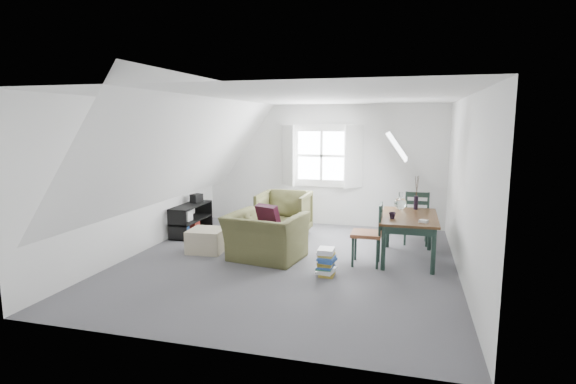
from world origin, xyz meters
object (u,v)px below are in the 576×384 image
(armchair_far, at_px, (284,236))
(dining_chair_far, at_px, (416,216))
(dining_chair_near, at_px, (369,233))
(armchair_near, at_px, (266,259))
(ottoman, at_px, (207,240))
(media_shelf, at_px, (190,221))
(magazine_stack, at_px, (326,262))
(dining_table, at_px, (409,221))

(armchair_far, xyz_separation_m, dining_chair_far, (2.40, 0.07, 0.50))
(armchair_far, bearing_deg, dining_chair_near, -37.17)
(armchair_near, xyz_separation_m, ottoman, (-1.08, 0.16, 0.19))
(armchair_far, height_order, media_shelf, media_shelf)
(armchair_far, relative_size, magazine_stack, 2.43)
(armchair_far, relative_size, media_shelf, 0.83)
(dining_chair_far, height_order, magazine_stack, dining_chair_far)
(armchair_far, bearing_deg, armchair_near, -84.82)
(magazine_stack, bearing_deg, ottoman, 163.17)
(dining_chair_far, bearing_deg, dining_chair_near, 57.13)
(armchair_far, distance_m, dining_chair_near, 2.21)
(armchair_far, xyz_separation_m, dining_table, (2.28, -0.90, 0.61))
(media_shelf, bearing_deg, magazine_stack, -31.38)
(armchair_near, distance_m, ottoman, 1.11)
(armchair_near, bearing_deg, ottoman, 0.96)
(dining_chair_far, bearing_deg, magazine_stack, 52.62)
(dining_table, distance_m, media_shelf, 4.11)
(armchair_near, bearing_deg, dining_table, -155.38)
(magazine_stack, bearing_deg, media_shelf, 151.12)
(dining_chair_far, bearing_deg, armchair_near, 27.99)
(dining_chair_near, distance_m, magazine_stack, 0.89)
(media_shelf, bearing_deg, dining_chair_far, 3.19)
(armchair_far, distance_m, dining_table, 2.52)
(ottoman, distance_m, magazine_stack, 2.23)
(dining_chair_near, bearing_deg, dining_chair_far, 151.03)
(armchair_far, relative_size, dining_chair_far, 0.97)
(ottoman, bearing_deg, armchair_near, -8.56)
(armchair_near, xyz_separation_m, dining_table, (2.16, 0.58, 0.61))
(armchair_near, height_order, magazine_stack, magazine_stack)
(armchair_near, distance_m, dining_table, 2.32)
(armchair_near, relative_size, ottoman, 1.98)
(armchair_far, xyz_separation_m, ottoman, (-0.97, -1.33, 0.19))
(dining_table, bearing_deg, media_shelf, 172.86)
(dining_table, distance_m, magazine_stack, 1.59)
(dining_chair_near, distance_m, media_shelf, 3.62)
(dining_chair_far, distance_m, dining_chair_near, 1.57)
(magazine_stack, bearing_deg, dining_chair_far, 58.86)
(armchair_near, distance_m, media_shelf, 2.23)
(dining_chair_near, height_order, media_shelf, dining_chair_near)
(dining_table, bearing_deg, armchair_far, 159.04)
(ottoman, distance_m, dining_chair_near, 2.69)
(ottoman, xyz_separation_m, magazine_stack, (2.14, -0.65, 0.00))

